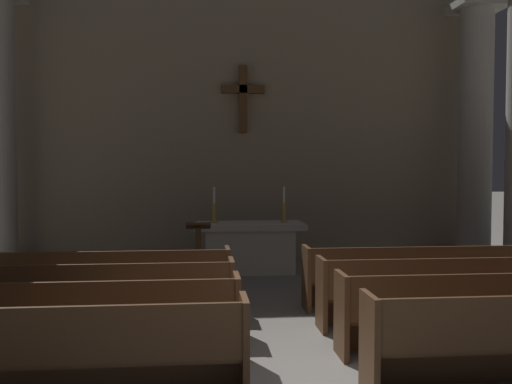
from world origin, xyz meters
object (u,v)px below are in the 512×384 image
at_px(pew_left_row_4, 106,282).
at_px(candlestick_right, 284,211).
at_px(pew_left_row_3, 92,299).
at_px(pew_left_row_2, 74,322).
at_px(candlestick_left, 214,211).
at_px(pew_left_row_1, 48,355).
at_px(altar, 249,246).
at_px(lectern, 198,256).
at_px(pew_right_row_3, 451,291).
at_px(pew_right_row_4, 420,276).
at_px(pew_right_row_2, 491,311).
at_px(column_right_fourth, 475,137).

height_order(pew_left_row_4, candlestick_right, candlestick_right).
bearing_deg(candlestick_right, pew_left_row_3, -126.26).
xyz_separation_m(pew_left_row_2, candlestick_left, (1.62, 5.17, 0.76)).
height_order(pew_left_row_1, altar, altar).
bearing_deg(lectern, pew_right_row_3, -41.19).
bearing_deg(pew_right_row_4, lectern, 150.80).
bearing_deg(pew_left_row_4, pew_left_row_1, -90.00).
bearing_deg(candlestick_right, pew_right_row_3, -68.52).
xyz_separation_m(pew_left_row_4, candlestick_left, (1.62, 3.06, 0.76)).
distance_m(pew_right_row_2, candlestick_left, 6.04).
bearing_deg(candlestick_right, candlestick_left, 180.00).
bearing_deg(pew_left_row_3, lectern, 65.89).
bearing_deg(candlestick_right, column_right_fourth, 10.81).
relative_size(pew_left_row_4, altar, 1.61).
height_order(pew_left_row_4, lectern, lectern).
height_order(pew_right_row_2, candlestick_left, candlestick_left).
xyz_separation_m(pew_left_row_4, pew_right_row_2, (4.64, -2.11, 0.00)).
relative_size(pew_left_row_3, lectern, 3.06).
bearing_deg(pew_right_row_2, altar, 114.16).
bearing_deg(altar, pew_left_row_2, -114.16).
height_order(altar, candlestick_right, candlestick_right).
bearing_deg(pew_right_row_2, pew_left_row_4, 155.56).
distance_m(pew_right_row_3, pew_right_row_4, 1.05).
bearing_deg(column_right_fourth, pew_right_row_2, -114.79).
bearing_deg(pew_right_row_2, pew_left_row_3, 167.20).
bearing_deg(column_right_fourth, candlestick_left, -171.76).
xyz_separation_m(pew_left_row_1, lectern, (1.31, 5.03, 0.07)).
distance_m(pew_left_row_2, pew_right_row_4, 5.10).
distance_m(pew_left_row_4, lectern, 2.28).
height_order(pew_right_row_2, column_right_fourth, column_right_fourth).
relative_size(pew_right_row_3, pew_right_row_4, 1.00).
relative_size(pew_left_row_3, column_right_fourth, 0.62).
relative_size(pew_right_row_2, pew_right_row_3, 1.00).
relative_size(pew_left_row_3, pew_right_row_4, 1.00).
bearing_deg(pew_left_row_4, pew_left_row_2, -90.00).
relative_size(pew_left_row_3, pew_right_row_2, 1.00).
distance_m(candlestick_left, lectern, 1.42).
relative_size(pew_right_row_3, lectern, 3.06).
height_order(pew_left_row_1, pew_left_row_3, same).
bearing_deg(pew_left_row_2, pew_left_row_1, -90.00).
bearing_deg(pew_left_row_2, pew_right_row_2, 0.00).
relative_size(pew_left_row_1, pew_left_row_4, 1.00).
relative_size(pew_left_row_1, column_right_fourth, 0.62).
bearing_deg(pew_right_row_4, pew_left_row_1, -145.72).
bearing_deg(candlestick_left, pew_right_row_4, -45.41).
xyz_separation_m(pew_left_row_1, altar, (2.32, 6.23, 0.06)).
bearing_deg(candlestick_left, pew_right_row_2, -59.72).
xyz_separation_m(pew_right_row_3, lectern, (-3.33, 2.92, 0.07)).
relative_size(altar, candlestick_right, 3.09).
height_order(pew_left_row_1, pew_left_row_2, same).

